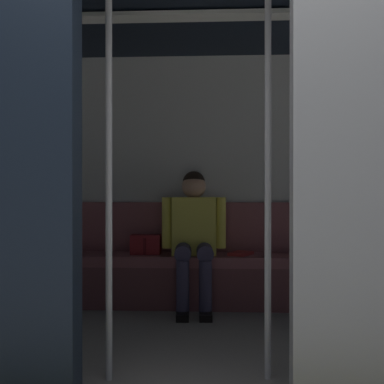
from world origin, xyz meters
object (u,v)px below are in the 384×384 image
Objects in this scene: book at (241,253)px; grab_pole_door at (109,172)px; bench_seat at (201,267)px; train_car at (186,112)px; person_seated at (194,230)px; grab_pole_far at (268,172)px; handbag at (146,245)px.

book is 0.10× the size of grab_pole_door.
book is (-0.34, -0.02, 0.12)m from bench_seat.
train_car reaches higher than person_seated.
grab_pole_door and grab_pole_far have the same top height.
handbag is 1.18× the size of book.
train_car reaches higher than grab_pole_far.
grab_pole_door is at bearing 76.06° from bench_seat.
grab_pole_door is at bearing 91.96° from handbag.
bench_seat is 0.34m from person_seated.
bench_seat is 1.92m from grab_pole_door.
handbag reaches higher than bench_seat.
person_seated is at bearing -102.49° from grab_pole_door.
grab_pole_door is (0.36, 0.75, -0.43)m from train_car.
grab_pole_far is (-0.85, -0.06, 0.00)m from grab_pole_door.
train_car reaches higher than handbag.
grab_pole_door reaches higher than book.
train_car is 1.48m from handbag.
grab_pole_far is at bearing 104.46° from bench_seat.
grab_pole_door is at bearing 4.30° from grab_pole_far.
grab_pole_far is at bearing 106.83° from person_seated.
grab_pole_door is 1.00× the size of grab_pole_far.
grab_pole_door reaches higher than handbag.
person_seated is 0.53× the size of grab_pole_door.
train_car reaches higher than bench_seat.
grab_pole_far is (-0.48, 1.59, 0.44)m from person_seated.
book is 2.00m from grab_pole_door.
handbag is at bearing -88.04° from grab_pole_door.
grab_pole_door is at bearing 64.46° from train_car.
grab_pole_far is (-0.08, 1.67, 0.65)m from book.
grab_pole_door is (0.42, 1.71, 0.77)m from bench_seat.
handbag is 0.12× the size of grab_pole_far.
grab_pole_door is at bearing 77.51° from person_seated.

